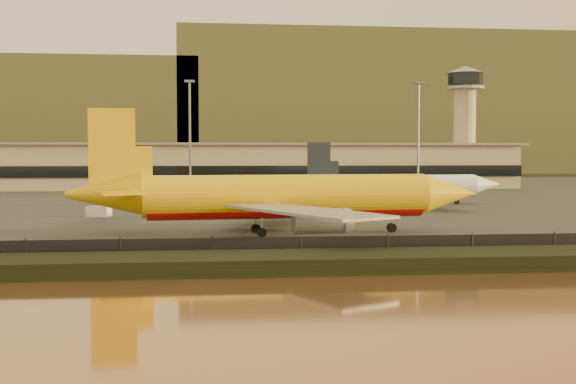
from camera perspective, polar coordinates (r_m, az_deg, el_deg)
ground at (r=77.97m, az=-1.67°, el=-4.23°), size 900.00×900.00×0.00m
embankment at (r=61.11m, az=-0.34°, el=-5.59°), size 320.00×7.00×1.40m
tarmac at (r=172.48m, az=-4.29°, el=-0.21°), size 320.00×220.00×0.20m
perimeter_fence at (r=64.97m, az=-0.71°, el=-4.54°), size 300.00×0.05×2.20m
terminal_building at (r=202.83m, az=-8.72°, el=1.99°), size 202.00×25.00×12.60m
control_tower at (r=221.98m, az=13.80°, el=6.00°), size 11.20×11.20×35.50m
apron_light_masts at (r=153.69m, az=1.59°, el=5.22°), size 152.20×12.20×25.40m
distant_hills at (r=417.88m, az=-8.43°, el=5.97°), size 470.00×160.00×70.00m
dhl_cargo_jet at (r=86.18m, az=-0.59°, el=-0.44°), size 49.71×48.51×14.84m
white_narrowbody_jet at (r=137.58m, az=8.92°, el=0.44°), size 40.94×39.66×11.76m
gse_vehicle_yellow at (r=101.69m, az=4.98°, el=-1.97°), size 3.68×1.84×1.61m
gse_vehicle_white at (r=114.38m, az=-14.71°, el=-1.50°), size 3.97×2.86×1.63m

